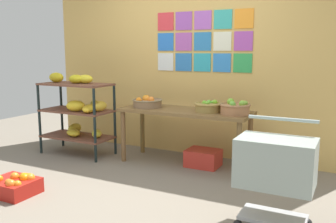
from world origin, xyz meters
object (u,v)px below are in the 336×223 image
object	(u,v)px
display_table	(185,117)
orange_crate_foreground	(15,185)
fruit_basket_back_right	(235,108)
produce_crate_under_table	(203,158)
fruit_basket_back_left	(147,102)
fruit_basket_centre	(209,107)
banana_shelf_unit	(79,109)
shopping_cart	(275,166)

from	to	relation	value
display_table	orange_crate_foreground	size ratio (longest dim) A/B	3.65
fruit_basket_back_right	produce_crate_under_table	world-z (taller)	fruit_basket_back_right
fruit_basket_back_left	produce_crate_under_table	xyz separation A→B (m)	(0.77, 0.06, -0.67)
fruit_basket_centre	orange_crate_foreground	size ratio (longest dim) A/B	0.76
banana_shelf_unit	shopping_cart	bearing A→B (deg)	-19.56
fruit_basket_centre	produce_crate_under_table	xyz separation A→B (m)	(-0.07, 0.02, -0.66)
shopping_cart	fruit_basket_back_left	bearing A→B (deg)	140.92
produce_crate_under_table	fruit_basket_back_left	bearing A→B (deg)	-175.22
fruit_basket_back_right	orange_crate_foreground	xyz separation A→B (m)	(-1.78, -1.65, -0.69)
banana_shelf_unit	produce_crate_under_table	distance (m)	1.85
fruit_basket_centre	fruit_basket_back_right	xyz separation A→B (m)	(0.35, -0.06, 0.01)
produce_crate_under_table	shopping_cart	size ratio (longest dim) A/B	0.46
banana_shelf_unit	display_table	bearing A→B (deg)	8.59
banana_shelf_unit	fruit_basket_back_left	distance (m)	1.01
orange_crate_foreground	shopping_cart	size ratio (longest dim) A/B	0.51
shopping_cart	fruit_basket_back_right	bearing A→B (deg)	114.12
shopping_cart	display_table	bearing A→B (deg)	131.20
banana_shelf_unit	display_table	xyz separation A→B (m)	(1.51, 0.23, -0.03)
fruit_basket_back_left	fruit_basket_back_right	size ratio (longest dim) A/B	1.10
fruit_basket_back_left	shopping_cart	bearing A→B (deg)	-32.76
banana_shelf_unit	display_table	distance (m)	1.53
produce_crate_under_table	banana_shelf_unit	bearing A→B (deg)	-171.51
banana_shelf_unit	fruit_basket_centre	xyz separation A→B (m)	(1.82, 0.24, 0.12)
produce_crate_under_table	shopping_cart	distance (m)	1.76
banana_shelf_unit	fruit_basket_centre	distance (m)	1.84
orange_crate_foreground	produce_crate_under_table	bearing A→B (deg)	51.80
orange_crate_foreground	shopping_cart	distance (m)	2.56
display_table	produce_crate_under_table	bearing A→B (deg)	7.85
display_table	produce_crate_under_table	size ratio (longest dim) A/B	4.09
display_table	orange_crate_foreground	distance (m)	2.10
display_table	shopping_cart	bearing A→B (deg)	-42.48
display_table	shopping_cart	xyz separation A→B (m)	(1.37, -1.25, -0.09)
display_table	fruit_basket_back_right	xyz separation A→B (m)	(0.66, -0.05, 0.16)
produce_crate_under_table	orange_crate_foreground	bearing A→B (deg)	-128.20
fruit_basket_back_left	produce_crate_under_table	world-z (taller)	fruit_basket_back_left
display_table	orange_crate_foreground	xyz separation A→B (m)	(-1.12, -1.70, -0.53)
orange_crate_foreground	fruit_basket_centre	bearing A→B (deg)	50.05
produce_crate_under_table	fruit_basket_centre	bearing A→B (deg)	-18.65
fruit_basket_back_left	fruit_basket_back_right	world-z (taller)	fruit_basket_back_right
fruit_basket_centre	fruit_basket_back_left	xyz separation A→B (m)	(-0.84, -0.04, 0.01)
banana_shelf_unit	display_table	size ratio (longest dim) A/B	0.68
fruit_basket_centre	produce_crate_under_table	size ratio (longest dim) A/B	0.85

